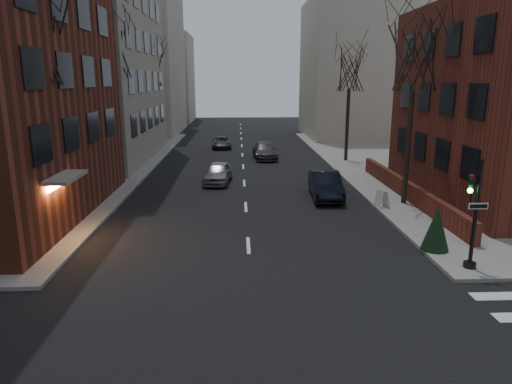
# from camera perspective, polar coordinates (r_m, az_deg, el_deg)

# --- Properties ---
(low_wall_right) EXTENTS (0.35, 16.00, 1.00)m
(low_wall_right) POSITION_cam_1_polar(r_m,az_deg,el_deg) (27.66, 18.31, 0.28)
(low_wall_right) COLOR maroon
(low_wall_right) RESTS_ON sidewalk_far_right
(building_distant_la) EXTENTS (14.00, 16.00, 18.00)m
(building_distant_la) POSITION_cam_1_polar(r_m,az_deg,el_deg) (62.93, -16.29, 15.31)
(building_distant_la) COLOR #B4AC98
(building_distant_la) RESTS_ON ground
(building_distant_ra) EXTENTS (14.00, 14.00, 16.00)m
(building_distant_ra) POSITION_cam_1_polar(r_m,az_deg,el_deg) (58.25, 13.50, 14.65)
(building_distant_ra) COLOR #B4AC98
(building_distant_ra) RESTS_ON ground
(building_distant_lb) EXTENTS (10.00, 12.00, 14.00)m
(building_distant_lb) POSITION_cam_1_polar(r_m,az_deg,el_deg) (79.18, -11.77, 13.70)
(building_distant_lb) COLOR #B4AC98
(building_distant_lb) RESTS_ON ground
(traffic_signal) EXTENTS (0.76, 0.44, 4.00)m
(traffic_signal) POSITION_cam_1_polar(r_m,az_deg,el_deg) (17.98, 25.49, -3.33)
(traffic_signal) COLOR black
(traffic_signal) RESTS_ON sidewalk_far_right
(tree_left_a) EXTENTS (4.18, 4.18, 10.26)m
(tree_left_a) POSITION_cam_1_polar(r_m,az_deg,el_deg) (21.91, -26.01, 16.88)
(tree_left_a) COLOR #2D231C
(tree_left_a) RESTS_ON sidewalk_far_left
(tree_left_b) EXTENTS (4.40, 4.40, 10.80)m
(tree_left_b) POSITION_cam_1_polar(r_m,az_deg,el_deg) (33.32, -17.66, 16.85)
(tree_left_b) COLOR #2D231C
(tree_left_b) RESTS_ON sidewalk_far_left
(tree_left_c) EXTENTS (3.96, 3.96, 9.72)m
(tree_left_c) POSITION_cam_1_polar(r_m,az_deg,el_deg) (46.94, -13.04, 14.99)
(tree_left_c) COLOR #2D231C
(tree_left_c) RESTS_ON sidewalk_far_left
(tree_right_a) EXTENTS (3.96, 3.96, 9.72)m
(tree_right_a) POSITION_cam_1_polar(r_m,az_deg,el_deg) (25.89, 19.29, 15.82)
(tree_right_a) COLOR #2D231C
(tree_right_a) RESTS_ON sidewalk_far_right
(tree_right_b) EXTENTS (3.74, 3.74, 9.18)m
(tree_right_b) POSITION_cam_1_polar(r_m,az_deg,el_deg) (39.27, 11.66, 14.71)
(tree_right_b) COLOR #2D231C
(tree_right_b) RESTS_ON sidewalk_far_right
(streetlamp_near) EXTENTS (0.36, 0.36, 6.28)m
(streetlamp_near) POSITION_cam_1_polar(r_m,az_deg,el_deg) (29.34, -17.88, 8.17)
(streetlamp_near) COLOR black
(streetlamp_near) RESTS_ON sidewalk_far_left
(streetlamp_far) EXTENTS (0.36, 0.36, 6.28)m
(streetlamp_far) POSITION_cam_1_polar(r_m,az_deg,el_deg) (48.86, -11.66, 10.55)
(streetlamp_far) COLOR black
(streetlamp_far) RESTS_ON sidewalk_far_left
(parked_sedan) EXTENTS (1.87, 4.76, 1.54)m
(parked_sedan) POSITION_cam_1_polar(r_m,az_deg,el_deg) (27.13, 8.68, 0.84)
(parked_sedan) COLOR black
(parked_sedan) RESTS_ON ground
(car_lane_silver) EXTENTS (2.05, 4.28, 1.41)m
(car_lane_silver) POSITION_cam_1_polar(r_m,az_deg,el_deg) (30.93, -4.79, 2.43)
(car_lane_silver) COLOR gray
(car_lane_silver) RESTS_ON ground
(car_lane_gray) EXTENTS (2.19, 4.95, 1.41)m
(car_lane_gray) POSITION_cam_1_polar(r_m,az_deg,el_deg) (40.52, 1.12, 5.18)
(car_lane_gray) COLOR #3A3A3F
(car_lane_gray) RESTS_ON ground
(car_lane_far) EXTENTS (2.02, 4.18, 1.15)m
(car_lane_far) POSITION_cam_1_polar(r_m,az_deg,el_deg) (47.10, -4.31, 6.20)
(car_lane_far) COLOR #3A393E
(car_lane_far) RESTS_ON ground
(sandwich_board) EXTENTS (0.58, 0.67, 0.90)m
(sandwich_board) POSITION_cam_1_polar(r_m,az_deg,el_deg) (25.36, 15.47, -0.82)
(sandwich_board) COLOR silver
(sandwich_board) RESTS_ON sidewalk_far_right
(evergreen_shrub) EXTENTS (1.36, 1.36, 1.82)m
(evergreen_shrub) POSITION_cam_1_polar(r_m,az_deg,el_deg) (19.57, 21.62, -4.21)
(evergreen_shrub) COLOR black
(evergreen_shrub) RESTS_ON sidewalk_far_right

